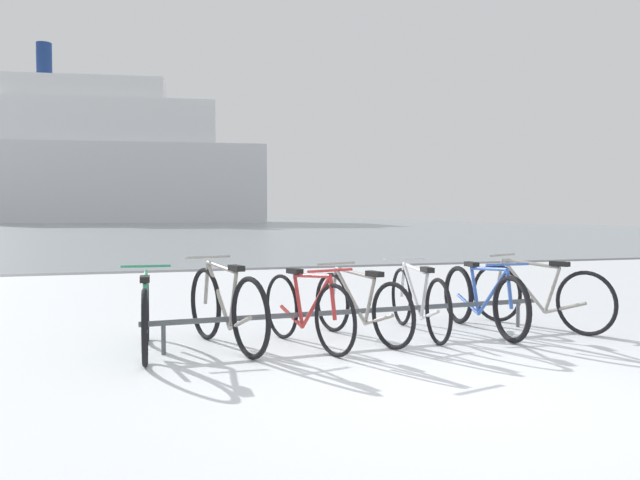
{
  "coord_description": "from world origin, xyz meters",
  "views": [
    {
      "loc": [
        -2.28,
        -3.78,
        1.25
      ],
      "look_at": [
        0.19,
        4.14,
        0.89
      ],
      "focal_mm": 35.39,
      "sensor_mm": 36.0,
      "label": 1
    }
  ],
  "objects": [
    {
      "name": "bike_rack",
      "position": [
        -0.07,
        2.0,
        0.27
      ],
      "size": [
        4.21,
        0.31,
        0.31
      ],
      "color": "#4C5156",
      "rests_on": "ground"
    },
    {
      "name": "bicycle_0",
      "position": [
        -2.11,
        2.0,
        0.34
      ],
      "size": [
        0.46,
        1.65,
        0.75
      ],
      "color": "black",
      "rests_on": "ground"
    },
    {
      "name": "bicycle_4",
      "position": [
        0.61,
        2.08,
        0.34
      ],
      "size": [
        0.46,
        1.72,
        0.75
      ],
      "color": "black",
      "rests_on": "ground"
    },
    {
      "name": "bicycle_3",
      "position": [
        -0.07,
        1.97,
        0.34
      ],
      "size": [
        0.57,
        1.59,
        0.74
      ],
      "color": "black",
      "rests_on": "ground"
    },
    {
      "name": "ground",
      "position": [
        0.0,
        53.9,
        -0.04
      ],
      "size": [
        80.0,
        132.0,
        0.08
      ],
      "color": "silver"
    },
    {
      "name": "bicycle_2",
      "position": [
        -0.67,
        1.81,
        0.35
      ],
      "size": [
        0.55,
        1.55,
        0.76
      ],
      "color": "black",
      "rests_on": "ground"
    },
    {
      "name": "ferry_ship",
      "position": [
        -5.57,
        80.1,
        7.4
      ],
      "size": [
        42.48,
        16.08,
        22.07
      ],
      "color": "silver",
      "rests_on": "ground"
    },
    {
      "name": "bicycle_6",
      "position": [
        1.99,
        1.99,
        0.36
      ],
      "size": [
        0.73,
        1.63,
        0.78
      ],
      "color": "black",
      "rests_on": "ground"
    },
    {
      "name": "bicycle_5",
      "position": [
        1.29,
        1.96,
        0.34
      ],
      "size": [
        0.46,
        1.75,
        0.76
      ],
      "color": "black",
      "rests_on": "ground"
    },
    {
      "name": "bicycle_1",
      "position": [
        -1.39,
        1.98,
        0.38
      ],
      "size": [
        0.58,
        1.66,
        0.83
      ],
      "color": "black",
      "rests_on": "ground"
    }
  ]
}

